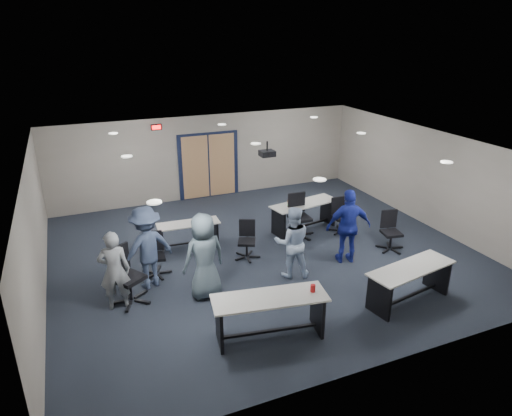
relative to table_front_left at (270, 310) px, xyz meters
name	(u,v)px	position (x,y,z in m)	size (l,w,h in m)	color
floor	(263,253)	(1.23, 3.09, -0.57)	(10.00, 10.00, 0.00)	black
back_wall	(208,157)	(1.23, 7.59, 0.78)	(10.00, 0.04, 2.70)	gray
front_wall	(381,298)	(1.23, -1.41, 0.78)	(10.00, 0.04, 2.70)	gray
left_wall	(35,237)	(-3.77, 3.09, 0.78)	(0.04, 9.00, 2.70)	gray
right_wall	(428,178)	(6.23, 3.09, 0.78)	(0.04, 9.00, 2.70)	gray
ceiling	(264,147)	(1.23, 3.09, 2.13)	(10.00, 9.00, 0.04)	white
double_door	(209,166)	(1.23, 7.55, 0.48)	(2.00, 0.07, 2.20)	black
exit_sign	(156,127)	(-0.37, 7.53, 1.88)	(0.32, 0.07, 0.18)	black
ceiling_projector	(267,153)	(1.53, 3.58, 1.83)	(0.35, 0.32, 0.37)	black
ceiling_can_lights	(260,146)	(1.23, 3.34, 2.10)	(6.24, 5.74, 0.02)	silver
table_front_left	(270,310)	(0.00, 0.00, 0.00)	(2.13, 1.02, 0.97)	#A6A59D
table_front_right	(410,278)	(3.08, -0.06, -0.03)	(2.03, 0.97, 0.79)	#A6A59D
table_back_left	(189,230)	(-0.38, 4.18, -0.13)	(1.60, 0.62, 0.64)	#A6A59D
table_back_right	(304,211)	(2.82, 3.96, -0.03)	(2.02, 0.97, 1.08)	#A6A59D
chair_back_a	(155,255)	(-1.46, 3.03, -0.07)	(0.63, 0.63, 0.99)	black
chair_back_b	(247,240)	(0.75, 3.00, -0.10)	(0.59, 0.59, 0.94)	black
chair_back_c	(300,216)	(2.50, 3.59, 0.01)	(0.74, 0.74, 1.17)	black
chair_back_d	(341,216)	(3.67, 3.42, -0.09)	(0.60, 0.60, 0.95)	black
chair_loose_left	(129,276)	(-2.15, 2.12, 0.03)	(0.75, 0.75, 1.20)	black
chair_loose_right	(392,232)	(4.25, 2.00, -0.07)	(0.63, 0.63, 1.00)	black
person_gray	(114,271)	(-2.41, 2.02, 0.26)	(0.61, 0.40, 1.67)	gray
person_plaid	(204,256)	(-0.67, 1.77, 0.34)	(0.89, 0.58, 1.83)	slate
person_lightblue	(292,242)	(1.36, 1.83, 0.26)	(0.81, 0.63, 1.66)	#AFC6E8
person_navy	(348,226)	(2.89, 1.93, 0.33)	(1.06, 0.44, 1.81)	navy
person_back	(147,248)	(-1.68, 2.62, 0.34)	(1.18, 0.68, 1.83)	#3B496A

